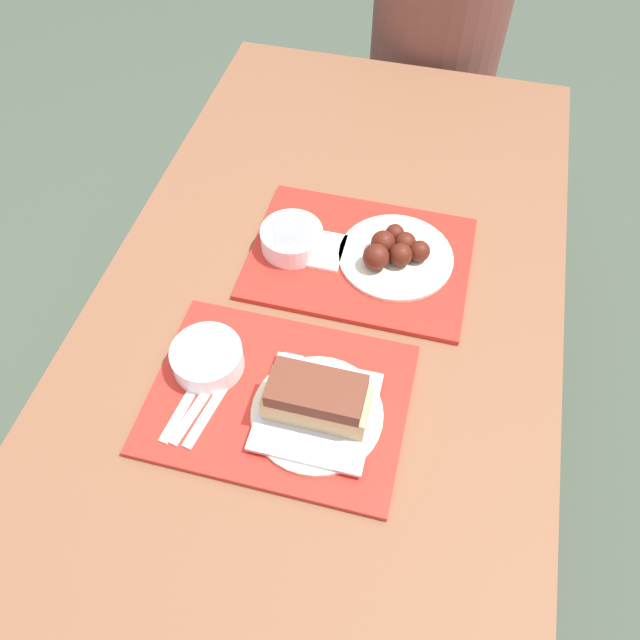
{
  "coord_description": "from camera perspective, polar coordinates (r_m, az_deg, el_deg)",
  "views": [
    {
      "loc": [
        0.17,
        -0.65,
        1.65
      ],
      "look_at": [
        0.01,
        -0.02,
        0.76
      ],
      "focal_mm": 35.0,
      "sensor_mm": 36.0,
      "label": 1
    }
  ],
  "objects": [
    {
      "name": "person_seated_across",
      "position": [
        1.96,
        11.01,
        25.97
      ],
      "size": [
        0.38,
        0.38,
        0.73
      ],
      "color": "brown",
      "rests_on": "picnic_bench_far"
    },
    {
      "name": "bowl_coleslaw_far",
      "position": [
        1.23,
        -2.6,
        7.51
      ],
      "size": [
        0.12,
        0.12,
        0.05
      ],
      "color": "white",
      "rests_on": "tray_far"
    },
    {
      "name": "brisket_sandwich_plate",
      "position": [
        1.0,
        -0.28,
        -7.72
      ],
      "size": [
        0.22,
        0.22,
        0.09
      ],
      "color": "beige",
      "rests_on": "tray_near"
    },
    {
      "name": "tray_far",
      "position": [
        1.24,
        3.67,
        5.69
      ],
      "size": [
        0.43,
        0.32,
        0.01
      ],
      "color": "red",
      "rests_on": "picnic_table"
    },
    {
      "name": "ground_plane",
      "position": [
        1.79,
        -0.05,
        -14.08
      ],
      "size": [
        12.0,
        12.0,
        0.0
      ],
      "primitive_type": "plane",
      "color": "#424C3D"
    },
    {
      "name": "picnic_bench_far",
      "position": [
        2.16,
        7.43,
        17.55
      ],
      "size": [
        0.83,
        0.28,
        0.46
      ],
      "color": "brown",
      "rests_on": "ground_plane"
    },
    {
      "name": "condiment_packet",
      "position": [
        1.08,
        -2.58,
        -3.79
      ],
      "size": [
        0.04,
        0.03,
        0.01
      ],
      "color": "teal",
      "rests_on": "tray_near"
    },
    {
      "name": "bowl_coleslaw_near",
      "position": [
        1.08,
        -10.27,
        -3.38
      ],
      "size": [
        0.12,
        0.12,
        0.05
      ],
      "color": "white",
      "rests_on": "tray_near"
    },
    {
      "name": "plastic_spoon_near",
      "position": [
        1.07,
        -11.96,
        -7.05
      ],
      "size": [
        0.04,
        0.17,
        0.0
      ],
      "color": "white",
      "rests_on": "tray_near"
    },
    {
      "name": "tray_near",
      "position": [
        1.06,
        -3.79,
        -7.18
      ],
      "size": [
        0.43,
        0.32,
        0.01
      ],
      "color": "red",
      "rests_on": "picnic_table"
    },
    {
      "name": "plastic_fork_near",
      "position": [
        1.06,
        -10.86,
        -7.33
      ],
      "size": [
        0.05,
        0.17,
        0.0
      ],
      "color": "white",
      "rests_on": "tray_near"
    },
    {
      "name": "picnic_table",
      "position": [
        1.22,
        -0.08,
        -2.66
      ],
      "size": [
        0.88,
        1.75,
        0.72
      ],
      "color": "brown",
      "rests_on": "ground_plane"
    },
    {
      "name": "plastic_knife_near",
      "position": [
        1.06,
        -9.74,
        -7.61
      ],
      "size": [
        0.05,
        0.17,
        0.0
      ],
      "color": "white",
      "rests_on": "tray_near"
    },
    {
      "name": "wings_plate_far",
      "position": [
        1.22,
        6.82,
        6.21
      ],
      "size": [
        0.23,
        0.23,
        0.06
      ],
      "color": "beige",
      "rests_on": "tray_far"
    },
    {
      "name": "napkin_far",
      "position": [
        1.25,
        -1.04,
        6.64
      ],
      "size": [
        0.14,
        0.1,
        0.01
      ],
      "color": "white",
      "rests_on": "tray_far"
    }
  ]
}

